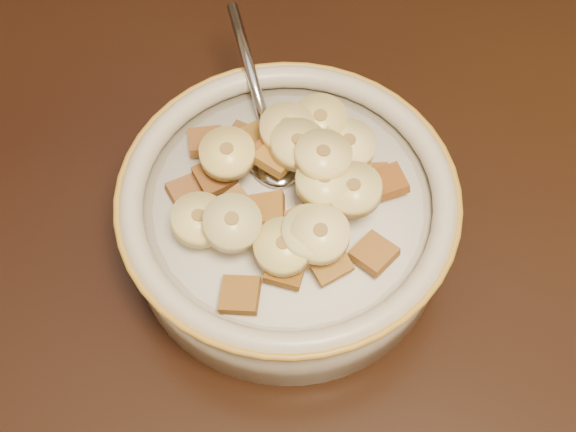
% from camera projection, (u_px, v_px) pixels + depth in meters
% --- Properties ---
extents(floor, '(4.00, 4.50, 0.10)m').
position_uv_depth(floor, '(264.00, 385.00, 1.28)').
color(floor, '#422816').
rests_on(floor, ground).
extents(table, '(1.41, 0.91, 0.04)m').
position_uv_depth(table, '(237.00, 46.00, 0.60)').
color(table, black).
rests_on(table, floor).
extents(cereal_bowl, '(0.19, 0.19, 0.04)m').
position_uv_depth(cereal_bowl, '(288.00, 223.00, 0.48)').
color(cereal_bowl, beige).
rests_on(cereal_bowl, table).
extents(milk, '(0.15, 0.15, 0.00)m').
position_uv_depth(milk, '(288.00, 203.00, 0.46)').
color(milk, silver).
rests_on(milk, cereal_bowl).
extents(spoon, '(0.05, 0.06, 0.01)m').
position_uv_depth(spoon, '(275.00, 157.00, 0.47)').
color(spoon, '#ABADBB').
rests_on(spoon, cereal_bowl).
extents(cereal_square_0, '(0.02, 0.02, 0.01)m').
position_uv_depth(cereal_square_0, '(243.00, 141.00, 0.47)').
color(cereal_square_0, brown).
rests_on(cereal_square_0, milk).
extents(cereal_square_1, '(0.03, 0.03, 0.01)m').
position_uv_depth(cereal_square_1, '(215.00, 176.00, 0.45)').
color(cereal_square_1, brown).
rests_on(cereal_square_1, milk).
extents(cereal_square_2, '(0.02, 0.02, 0.01)m').
position_uv_depth(cereal_square_2, '(276.00, 228.00, 0.43)').
color(cereal_square_2, brown).
rests_on(cereal_square_2, milk).
extents(cereal_square_3, '(0.02, 0.03, 0.01)m').
position_uv_depth(cereal_square_3, '(229.00, 163.00, 0.46)').
color(cereal_square_3, brown).
rests_on(cereal_square_3, milk).
extents(cereal_square_4, '(0.03, 0.03, 0.01)m').
position_uv_depth(cereal_square_4, '(266.00, 210.00, 0.43)').
color(cereal_square_4, brown).
rests_on(cereal_square_4, milk).
extents(cereal_square_5, '(0.03, 0.03, 0.01)m').
position_uv_depth(cereal_square_5, '(206.00, 141.00, 0.47)').
color(cereal_square_5, brown).
rests_on(cereal_square_5, milk).
extents(cereal_square_6, '(0.02, 0.03, 0.01)m').
position_uv_depth(cereal_square_6, '(274.00, 150.00, 0.45)').
color(cereal_square_6, brown).
rests_on(cereal_square_6, milk).
extents(cereal_square_7, '(0.03, 0.03, 0.01)m').
position_uv_depth(cereal_square_7, '(240.00, 295.00, 0.42)').
color(cereal_square_7, brown).
rests_on(cereal_square_7, milk).
extents(cereal_square_8, '(0.03, 0.03, 0.01)m').
position_uv_depth(cereal_square_8, '(252.00, 141.00, 0.46)').
color(cereal_square_8, brown).
rests_on(cereal_square_8, milk).
extents(cereal_square_9, '(0.02, 0.02, 0.01)m').
position_uv_depth(cereal_square_9, '(276.00, 158.00, 0.45)').
color(cereal_square_9, olive).
rests_on(cereal_square_9, milk).
extents(cereal_square_10, '(0.03, 0.03, 0.01)m').
position_uv_depth(cereal_square_10, '(323.00, 148.00, 0.46)').
color(cereal_square_10, brown).
rests_on(cereal_square_10, milk).
extents(cereal_square_11, '(0.03, 0.03, 0.01)m').
position_uv_depth(cereal_square_11, '(235.00, 209.00, 0.44)').
color(cereal_square_11, brown).
rests_on(cereal_square_11, milk).
extents(cereal_square_12, '(0.03, 0.03, 0.01)m').
position_uv_depth(cereal_square_12, '(329.00, 262.00, 0.43)').
color(cereal_square_12, olive).
rests_on(cereal_square_12, milk).
extents(cereal_square_13, '(0.03, 0.03, 0.01)m').
position_uv_depth(cereal_square_13, '(281.00, 128.00, 0.47)').
color(cereal_square_13, olive).
rests_on(cereal_square_13, milk).
extents(cereal_square_14, '(0.03, 0.03, 0.01)m').
position_uv_depth(cereal_square_14, '(341.00, 148.00, 0.46)').
color(cereal_square_14, brown).
rests_on(cereal_square_14, milk).
extents(cereal_square_15, '(0.02, 0.02, 0.01)m').
position_uv_depth(cereal_square_15, '(286.00, 268.00, 0.42)').
color(cereal_square_15, brown).
rests_on(cereal_square_15, milk).
extents(cereal_square_16, '(0.03, 0.03, 0.01)m').
position_uv_depth(cereal_square_16, '(374.00, 253.00, 0.43)').
color(cereal_square_16, brown).
rests_on(cereal_square_16, milk).
extents(cereal_square_17, '(0.03, 0.03, 0.01)m').
position_uv_depth(cereal_square_17, '(309.00, 246.00, 0.43)').
color(cereal_square_17, brown).
rests_on(cereal_square_17, milk).
extents(cereal_square_18, '(0.03, 0.03, 0.01)m').
position_uv_depth(cereal_square_18, '(298.00, 226.00, 0.43)').
color(cereal_square_18, brown).
rests_on(cereal_square_18, milk).
extents(cereal_square_19, '(0.03, 0.03, 0.01)m').
position_uv_depth(cereal_square_19, '(188.00, 193.00, 0.46)').
color(cereal_square_19, brown).
rests_on(cereal_square_19, milk).
extents(cereal_square_20, '(0.03, 0.03, 0.01)m').
position_uv_depth(cereal_square_20, '(374.00, 179.00, 0.46)').
color(cereal_square_20, '#965B23').
rests_on(cereal_square_20, milk).
extents(cereal_square_21, '(0.02, 0.02, 0.01)m').
position_uv_depth(cereal_square_21, '(350.00, 173.00, 0.45)').
color(cereal_square_21, olive).
rests_on(cereal_square_21, milk).
extents(cereal_square_22, '(0.03, 0.03, 0.01)m').
position_uv_depth(cereal_square_22, '(230.00, 147.00, 0.46)').
color(cereal_square_22, '#9B611F').
rests_on(cereal_square_22, milk).
extents(cereal_square_23, '(0.03, 0.03, 0.01)m').
position_uv_depth(cereal_square_23, '(387.00, 182.00, 0.45)').
color(cereal_square_23, '#98551F').
rests_on(cereal_square_23, milk).
extents(banana_slice_0, '(0.04, 0.04, 0.01)m').
position_uv_depth(banana_slice_0, '(324.00, 182.00, 0.43)').
color(banana_slice_0, '#E0D786').
rests_on(banana_slice_0, milk).
extents(banana_slice_1, '(0.04, 0.04, 0.01)m').
position_uv_depth(banana_slice_1, '(311.00, 233.00, 0.42)').
color(banana_slice_1, '#F0E296').
rests_on(banana_slice_1, milk).
extents(banana_slice_2, '(0.04, 0.04, 0.02)m').
position_uv_depth(banana_slice_2, '(232.00, 223.00, 0.42)').
color(banana_slice_2, beige).
rests_on(banana_slice_2, milk).
extents(banana_slice_3, '(0.04, 0.04, 0.01)m').
position_uv_depth(banana_slice_3, '(283.00, 247.00, 0.42)').
color(banana_slice_3, '#E3CA7A').
rests_on(banana_slice_3, milk).
extents(banana_slice_4, '(0.04, 0.04, 0.01)m').
position_uv_depth(banana_slice_4, '(287.00, 129.00, 0.45)').
color(banana_slice_4, '#FFDF87').
rests_on(banana_slice_4, milk).
extents(banana_slice_5, '(0.04, 0.04, 0.01)m').
position_uv_depth(banana_slice_5, '(323.00, 156.00, 0.43)').
color(banana_slice_5, '#ECDC8E').
rests_on(banana_slice_5, milk).
extents(banana_slice_6, '(0.04, 0.04, 0.01)m').
position_uv_depth(banana_slice_6, '(199.00, 220.00, 0.43)').
color(banana_slice_6, '#E8D274').
rests_on(banana_slice_6, milk).
extents(banana_slice_7, '(0.04, 0.04, 0.01)m').
position_uv_depth(banana_slice_7, '(227.00, 154.00, 0.44)').
color(banana_slice_7, '#DDBC6B').
rests_on(banana_slice_7, milk).
extents(banana_slice_8, '(0.04, 0.04, 0.01)m').
position_uv_depth(banana_slice_8, '(353.00, 190.00, 0.43)').
color(banana_slice_8, '#EADA7D').
rests_on(banana_slice_8, milk).
extents(banana_slice_9, '(0.04, 0.04, 0.01)m').
position_uv_depth(banana_slice_9, '(298.00, 145.00, 0.44)').
color(banana_slice_9, '#D7B96A').
rests_on(banana_slice_9, milk).
extents(banana_slice_10, '(0.04, 0.04, 0.01)m').
position_uv_depth(banana_slice_10, '(320.00, 120.00, 0.46)').
color(banana_slice_10, '#DABA69').
rests_on(banana_slice_10, milk).
extents(banana_slice_11, '(0.04, 0.04, 0.02)m').
position_uv_depth(banana_slice_11, '(320.00, 235.00, 0.41)').
color(banana_slice_11, '#FFE3A9').
rests_on(banana_slice_11, milk).
extents(banana_slice_12, '(0.04, 0.04, 0.01)m').
position_uv_depth(banana_slice_12, '(349.00, 145.00, 0.45)').
color(banana_slice_12, '#FEE78F').
rests_on(banana_slice_12, milk).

